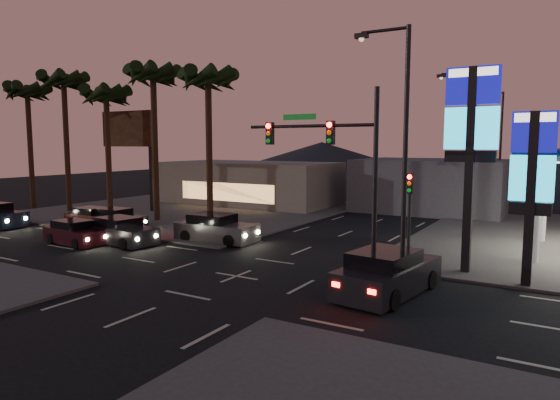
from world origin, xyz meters
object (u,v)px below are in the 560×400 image
Objects in this scene: pylon_sign_short at (532,172)px; car_lane_b_mid at (116,219)px; pylon_sign_tall at (471,128)px; suv_station at (387,274)px; traffic_signal_mast at (336,156)px; car_lane_b_rear at (93,218)px; car_lane_b_front at (216,229)px; car_lane_a_mid at (75,233)px; car_lane_a_front at (121,232)px.

car_lane_b_mid is (-25.20, 1.38, -4.02)m from pylon_sign_short.
suv_station is at bearing -113.24° from pylon_sign_tall.
car_lane_b_rear is at bearing 169.86° from traffic_signal_mast.
traffic_signal_mast is 20.80m from car_lane_b_rear.
pylon_sign_short is 1.28× the size of suv_station.
car_lane_b_front is 1.19× the size of car_lane_b_mid.
car_lane_a_mid reaches higher than car_lane_b_rear.
car_lane_a_mid is 18.63m from suv_station.
pylon_sign_short is 7.69m from traffic_signal_mast.
pylon_sign_short reaches higher than car_lane_b_rear.
car_lane_a_front is (-20.86, -2.10, -3.95)m from pylon_sign_short.
pylon_sign_short reaches higher than car_lane_a_mid.
car_lane_b_rear is at bearing 132.11° from car_lane_a_mid.
car_lane_a_mid is at bearing -144.58° from car_lane_b_front.
traffic_signal_mast is 5.33m from suv_station.
pylon_sign_tall is 15.16m from car_lane_b_front.
car_lane_b_front is 13.02m from suv_station.
car_lane_b_front is at bearing 175.77° from pylon_sign_short.
pylon_sign_tall reaches higher than car_lane_a_mid.
car_lane_b_mid is (-2.06, 4.83, 0.01)m from car_lane_a_mid.
car_lane_b_mid reaches higher than car_lane_b_rear.
traffic_signal_mast is 16.58m from car_lane_a_mid.
suv_station is (12.06, -4.91, 0.05)m from car_lane_b_front.
traffic_signal_mast reaches higher than car_lane_b_rear.
pylon_sign_short is 21.33m from car_lane_a_front.
suv_station is (16.34, -1.58, 0.10)m from car_lane_a_front.
car_lane_a_front is 16.42m from suv_station.
car_lane_a_front is at bearing -170.41° from pylon_sign_tall.
suv_station is at bearing -140.76° from pylon_sign_short.
traffic_signal_mast reaches higher than suv_station.
car_lane_a_front is (-13.61, 0.41, -4.52)m from traffic_signal_mast.
pylon_sign_short reaches higher than suv_station.
pylon_sign_short is at bearing 19.13° from traffic_signal_mast.
car_lane_b_mid is at bearing 167.76° from traffic_signal_mast.
traffic_signal_mast reaches higher than car_lane_a_mid.
traffic_signal_mast is 1.87× the size of car_lane_a_mid.
suv_station is (2.73, -1.17, -4.42)m from traffic_signal_mast.
car_lane_b_front is (-9.33, 3.74, -4.47)m from traffic_signal_mast.
pylon_sign_tall is 21.89m from car_lane_a_mid.
car_lane_a_front is at bearing -142.13° from car_lane_b_front.
car_lane_a_front is 2.65m from car_lane_a_mid.
car_lane_b_front is (4.28, 3.33, 0.05)m from car_lane_a_front.
pylon_sign_tall reaches higher than traffic_signal_mast.
traffic_signal_mast is at bearing -143.48° from pylon_sign_tall.
traffic_signal_mast reaches higher than car_lane_b_mid.
pylon_sign_tall is at bearing 12.15° from car_lane_a_mid.
car_lane_b_front reaches higher than car_lane_a_mid.
car_lane_a_front is at bearing 178.28° from traffic_signal_mast.
car_lane_b_front is at bearing 0.90° from car_lane_b_rear.
pylon_sign_tall is 6.02m from traffic_signal_mast.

